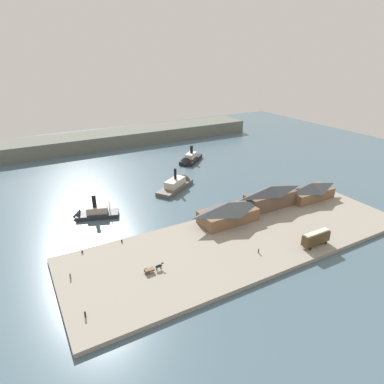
{
  "coord_description": "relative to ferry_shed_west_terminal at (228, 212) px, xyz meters",
  "views": [
    {
      "loc": [
        -57.6,
        -91.61,
        55.25
      ],
      "look_at": [
        2.58,
        16.28,
        2.0
      ],
      "focal_mm": 31.17,
      "sensor_mm": 36.0,
      "label": 1
    }
  ],
  "objects": [
    {
      "name": "seawall_edge",
      "position": [
        -1.78,
        6.49,
        -4.26
      ],
      "size": [
        110.0,
        0.8,
        1.0
      ],
      "primitive_type": "cube",
      "color": "slate",
      "rests_on": "ground"
    },
    {
      "name": "street_tram",
      "position": [
        14.17,
        -25.07,
        -0.9
      ],
      "size": [
        9.37,
        2.69,
        4.59
      ],
      "color": "#4C381E",
      "rests_on": "quay_promenade"
    },
    {
      "name": "pedestrian_near_east_shed",
      "position": [
        -3.15,
        -19.99,
        -2.87
      ],
      "size": [
        0.37,
        0.37,
        1.51
      ],
      "color": "#3D4C42",
      "rests_on": "quay_promenade"
    },
    {
      "name": "pedestrian_at_waters_edge",
      "position": [
        -52.68,
        -5.55,
        -2.83
      ],
      "size": [
        0.39,
        0.39,
        1.59
      ],
      "color": "#6B5B4C",
      "rests_on": "quay_promenade"
    },
    {
      "name": "far_headland",
      "position": [
        -1.78,
        120.09,
        -0.76
      ],
      "size": [
        180.0,
        24.0,
        8.0
      ],
      "primitive_type": "cube",
      "color": "#60665B",
      "rests_on": "ground"
    },
    {
      "name": "mooring_post_west",
      "position": [
        -35.66,
        4.89,
        -3.11
      ],
      "size": [
        0.44,
        0.44,
        0.9
      ],
      "primitive_type": "cylinder",
      "color": "black",
      "rests_on": "quay_promenade"
    },
    {
      "name": "ferry_outer_harbor",
      "position": [
        -39.07,
        27.87,
        -3.37
      ],
      "size": [
        16.8,
        10.09,
        10.3
      ],
      "color": "#23282D",
      "rests_on": "ground"
    },
    {
      "name": "ground_plane",
      "position": [
        -1.78,
        10.09,
        -4.76
      ],
      "size": [
        320.0,
        320.0,
        0.0
      ],
      "primitive_type": "plane",
      "color": "#476070"
    },
    {
      "name": "ferry_mid_harbor",
      "position": [
        20.94,
        65.21,
        -3.28
      ],
      "size": [
        18.63,
        17.45,
        10.54
      ],
      "color": "black",
      "rests_on": "ground"
    },
    {
      "name": "ferry_shed_central_terminal",
      "position": [
        38.72,
        -0.1,
        -0.25
      ],
      "size": [
        18.66,
        8.92,
        6.51
      ],
      "color": "brown",
      "rests_on": "quay_promenade"
    },
    {
      "name": "quay_promenade",
      "position": [
        -1.78,
        -11.91,
        -4.16
      ],
      "size": [
        110.0,
        36.0,
        1.2
      ],
      "primitive_type": "cube",
      "color": "gray",
      "rests_on": "ground"
    },
    {
      "name": "ferry_approaching_west",
      "position": [
        0.31,
        37.74,
        -3.18
      ],
      "size": [
        22.12,
        17.56,
        11.48
      ],
      "color": "#514C47",
      "rests_on": "ground"
    },
    {
      "name": "ferry_shed_customs_shed",
      "position": [
        20.05,
        1.78,
        0.6
      ],
      "size": [
        20.27,
        7.37,
        8.2
      ],
      "color": "brown",
      "rests_on": "quay_promenade"
    },
    {
      "name": "pedestrian_near_cart",
      "position": [
        -52.41,
        -21.08,
        -2.79
      ],
      "size": [
        0.42,
        0.42,
        1.68
      ],
      "color": "#232328",
      "rests_on": "quay_promenade"
    },
    {
      "name": "horse_cart",
      "position": [
        -32.99,
        -13.3,
        -2.63
      ],
      "size": [
        5.43,
        1.51,
        1.87
      ],
      "color": "brown",
      "rests_on": "quay_promenade"
    },
    {
      "name": "ferry_shed_west_terminal",
      "position": [
        0.0,
        0.0,
        0.0
      ],
      "size": [
        19.99,
        9.85,
        7.01
      ],
      "color": "brown",
      "rests_on": "quay_promenade"
    },
    {
      "name": "mooring_post_center_west",
      "position": [
        -47.48,
        4.82,
        -3.11
      ],
      "size": [
        0.44,
        0.44,
        0.9
      ],
      "primitive_type": "cylinder",
      "color": "black",
      "rests_on": "quay_promenade"
    }
  ]
}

